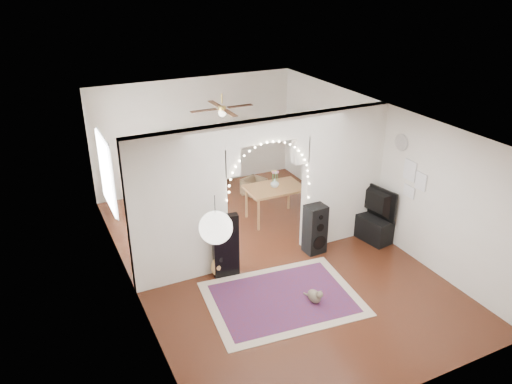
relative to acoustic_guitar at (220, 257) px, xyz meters
name	(u,v)px	position (x,y,z in m)	size (l,w,h in m)	color
floor	(266,256)	(1.03, 0.25, -0.39)	(7.50, 7.50, 0.00)	black
ceiling	(267,119)	(1.03, 0.25, 2.31)	(5.00, 7.50, 0.02)	white
wall_back	(196,134)	(1.03, 4.00, 0.96)	(5.00, 0.02, 2.70)	silver
wall_front	(410,310)	(1.03, -3.50, 0.96)	(5.00, 0.02, 2.70)	silver
wall_left	(127,220)	(-1.47, 0.25, 0.96)	(0.02, 7.50, 2.70)	silver
wall_right	(378,169)	(3.53, 0.25, 0.96)	(0.02, 7.50, 2.70)	silver
divider_wall	(266,188)	(1.03, 0.25, 1.04)	(5.00, 0.20, 2.70)	silver
fairy_lights	(270,184)	(1.03, 0.12, 1.16)	(1.64, 0.04, 1.60)	#FFEABF
window	(106,173)	(-1.44, 2.05, 1.11)	(0.04, 1.20, 1.40)	white
wall_clock	(402,142)	(3.51, -0.35, 1.71)	(0.31, 0.31, 0.03)	white
picture_frames	(413,180)	(3.51, -0.75, 1.11)	(0.02, 0.50, 0.70)	white
paper_lantern	(216,228)	(-0.87, -2.15, 1.86)	(0.40, 0.40, 0.40)	white
ceiling_fan	(222,108)	(1.03, 2.25, 2.01)	(1.10, 1.10, 0.30)	#AA8A38
area_rug	(283,298)	(0.67, -1.07, -0.38)	(2.47, 1.85, 0.02)	maroon
guitar_case	(226,246)	(0.11, 0.00, 0.20)	(0.45, 0.15, 1.19)	black
acoustic_guitar	(220,257)	(0.00, 0.00, 0.00)	(0.38, 0.26, 0.89)	tan
tabby_cat	(315,296)	(1.11, -1.37, -0.27)	(0.23, 0.44, 0.29)	brown
floor_speaker	(315,229)	(1.95, 0.00, 0.10)	(0.39, 0.36, 0.97)	black
media_console	(368,226)	(3.23, 0.00, -0.14)	(0.40, 1.00, 0.50)	black
tv	(371,201)	(3.23, 0.00, 0.42)	(1.07, 0.14, 0.62)	black
bookcase	(182,163)	(0.55, 3.75, 0.37)	(1.48, 0.37, 1.52)	beige
dining_table	(275,190)	(1.89, 1.53, 0.29)	(1.22, 0.84, 0.76)	brown
flower_vase	(275,183)	(1.89, 1.53, 0.46)	(0.18, 0.18, 0.19)	white
dining_chair_left	(187,218)	(0.04, 1.91, -0.13)	(0.56, 0.57, 0.52)	brown
dining_chair_right	(254,187)	(2.01, 2.80, -0.17)	(0.48, 0.49, 0.45)	brown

